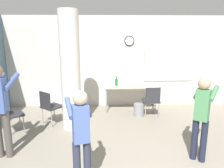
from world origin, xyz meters
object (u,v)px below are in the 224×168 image
(bottle_on_table, at_px, (116,82))
(chair_by_left_wall, at_px, (9,113))
(folding_table, at_px, (129,87))
(person_watching_back, at_px, (0,104))
(person_playing_side, at_px, (202,113))
(chair_near_pillar, at_px, (50,105))
(chair_table_right, at_px, (152,99))
(person_playing_front, at_px, (81,132))

(bottle_on_table, distance_m, chair_by_left_wall, 2.98)
(folding_table, xyz_separation_m, person_watching_back, (-2.63, -2.49, 0.33))
(person_playing_side, bearing_deg, folding_table, 109.30)
(chair_near_pillar, bearing_deg, folding_table, 25.61)
(chair_table_right, relative_size, person_watching_back, 0.50)
(folding_table, relative_size, chair_near_pillar, 1.71)
(bottle_on_table, height_order, chair_table_right, bottle_on_table)
(chair_table_right, distance_m, chair_near_pillar, 2.70)
(chair_near_pillar, distance_m, person_playing_side, 3.56)
(folding_table, height_order, chair_near_pillar, chair_near_pillar)
(folding_table, relative_size, chair_by_left_wall, 1.71)
(folding_table, height_order, person_watching_back, person_watching_back)
(chair_table_right, height_order, person_watching_back, person_watching_back)
(bottle_on_table, xyz_separation_m, chair_by_left_wall, (-2.54, -1.53, -0.36))
(bottle_on_table, distance_m, person_playing_front, 3.50)
(person_playing_side, distance_m, person_playing_front, 2.16)
(chair_near_pillar, bearing_deg, chair_table_right, 8.36)
(bottle_on_table, distance_m, person_playing_side, 3.06)
(person_playing_front, bearing_deg, person_playing_side, 18.29)
(bottle_on_table, relative_size, person_playing_front, 0.19)
(bottle_on_table, bearing_deg, chair_table_right, -33.70)
(chair_by_left_wall, relative_size, person_playing_front, 0.57)
(chair_table_right, xyz_separation_m, person_playing_front, (-1.64, -2.80, 0.38))
(person_playing_front, bearing_deg, folding_table, 72.34)
(person_playing_front, bearing_deg, bottle_on_table, 78.35)
(chair_table_right, bearing_deg, chair_by_left_wall, -165.35)
(chair_by_left_wall, relative_size, chair_near_pillar, 1.00)
(folding_table, distance_m, bottle_on_table, 0.42)
(folding_table, xyz_separation_m, person_playing_side, (0.96, -2.75, 0.21))
(person_playing_side, bearing_deg, chair_near_pillar, 150.70)
(person_watching_back, distance_m, person_playing_side, 3.60)
(chair_near_pillar, relative_size, person_playing_side, 0.56)
(bottle_on_table, relative_size, chair_by_left_wall, 0.33)
(bottle_on_table, xyz_separation_m, chair_table_right, (0.93, -0.62, -0.36))
(chair_near_pillar, relative_size, person_playing_front, 0.57)
(bottle_on_table, height_order, chair_by_left_wall, bottle_on_table)
(chair_table_right, bearing_deg, person_watching_back, -149.58)
(folding_table, xyz_separation_m, bottle_on_table, (-0.39, -0.00, 0.17))
(folding_table, distance_m, chair_table_right, 0.85)
(person_playing_side, bearing_deg, person_playing_front, -161.71)
(bottle_on_table, xyz_separation_m, chair_near_pillar, (-1.74, -1.01, -0.36))
(bottle_on_table, bearing_deg, chair_by_left_wall, -148.94)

